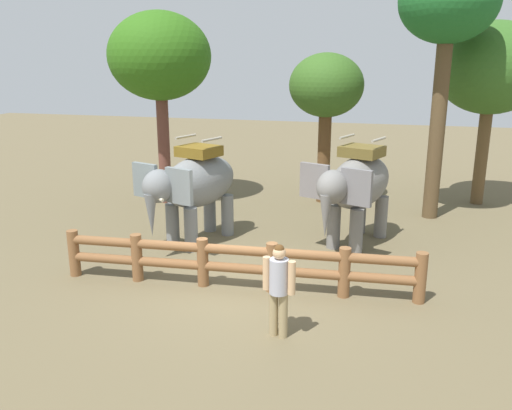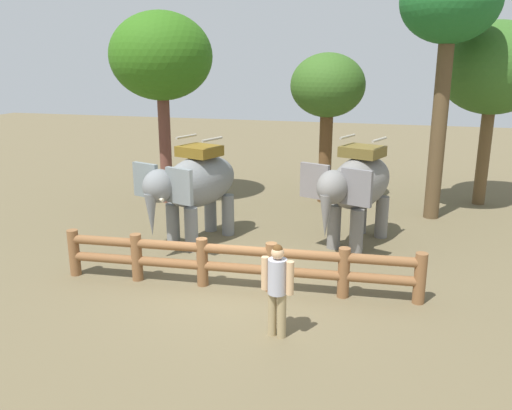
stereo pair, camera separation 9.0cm
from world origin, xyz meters
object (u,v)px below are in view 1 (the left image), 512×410
Objects in this scene: elephant_near_left at (195,185)px; elephant_center at (356,186)px; tree_far_right at (448,8)px; tourist_woman_in_black at (279,284)px; tree_back_center at (160,58)px; log_fence at (237,261)px; tree_far_left at (326,89)px; tree_deep_back at (492,69)px.

elephant_near_left is 0.99× the size of elephant_center.
tree_far_right is at bearing 33.23° from elephant_near_left.
tourist_woman_in_black is 10.31m from tree_back_center.
elephant_near_left is 8.53m from tree_far_right.
tree_far_left is at bearing 84.09° from log_fence.
tourist_woman_in_black is 11.73m from tree_deep_back.
log_fence is 1.24× the size of tree_back_center.
elephant_near_left is 6.07m from tree_far_left.
tree_far_right is 1.27× the size of tree_deep_back.
tree_back_center is 0.83× the size of tree_far_right.
tourist_woman_in_black is at bearing -113.77° from tree_deep_back.
elephant_center is 0.54× the size of tree_back_center.
tree_back_center is at bearing 124.33° from elephant_near_left.
tree_far_left is 0.83× the size of tree_deep_back.
elephant_near_left is at bearing -146.77° from tree_far_right.
tourist_woman_in_black reaches higher than log_fence.
log_fence is 1.57× the size of tree_far_left.
tree_far_right is (2.04, 3.08, 4.45)m from elephant_center.
elephant_center is at bearing -125.30° from tree_deep_back.
tree_back_center is at bearing 157.50° from elephant_center.
tree_far_right is at bearing 70.38° from tourist_woman_in_black.
elephant_center is 4.85m from tree_far_left.
tourist_woman_in_black is 0.29× the size of tree_deep_back.
tourist_woman_in_black is at bearing -86.91° from tree_far_left.
tree_far_left is (2.65, 5.01, 2.19)m from elephant_near_left.
tree_far_left is at bearing 93.09° from tourist_woman_in_black.
tree_far_left is 4.24m from tree_far_right.
log_fence is at bearing -53.06° from elephant_near_left.
tree_far_right is (2.93, 8.21, 5.04)m from tourist_woman_in_black.
elephant_near_left is 1.95× the size of tourist_woman_in_black.
elephant_near_left is 0.54× the size of tree_back_center.
tree_far_left is at bearing 163.36° from tree_far_right.
tree_far_right reaches higher than tourist_woman_in_black.
elephant_near_left is 0.68× the size of tree_far_left.
tree_back_center is 8.64m from tree_far_right.
tree_far_left is at bearing 62.08° from elephant_near_left.
tree_deep_back reaches higher than log_fence.
elephant_center is (2.16, 3.40, 0.97)m from log_fence.
tree_back_center is at bearing 125.42° from log_fence.
log_fence is at bearing -124.18° from tree_deep_back.
elephant_center is at bearing -22.50° from tree_back_center.
elephant_center is 5.79m from tree_far_right.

